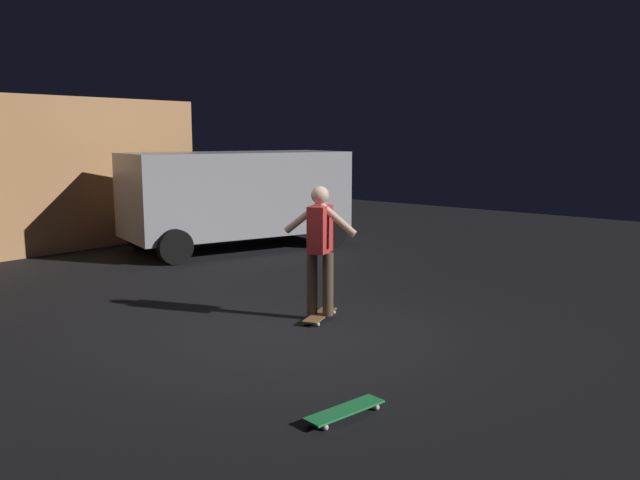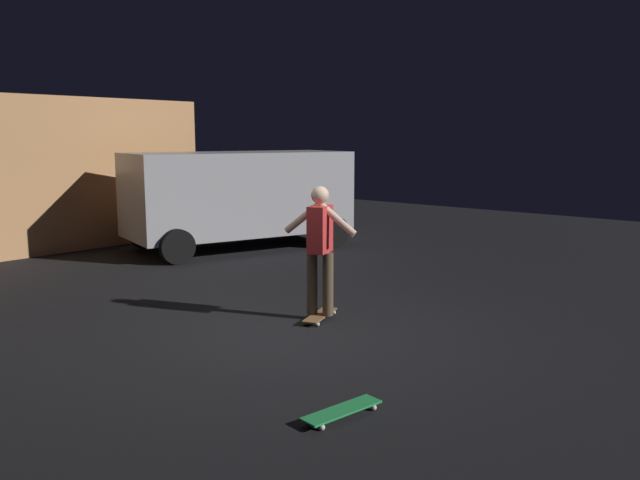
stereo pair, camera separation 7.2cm
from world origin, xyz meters
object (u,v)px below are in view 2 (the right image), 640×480
(parked_van, at_px, (239,194))
(skateboard_spare, at_px, (342,411))
(skater, at_px, (320,241))
(skateboard_ridden, at_px, (320,315))

(parked_van, relative_size, skateboard_spare, 6.19)
(skateboard_spare, bearing_deg, parked_van, 53.27)
(skater, bearing_deg, skateboard_ridden, 180.00)
(parked_van, distance_m, skater, 5.78)
(parked_van, xyz_separation_m, skateboard_ridden, (-3.07, -4.89, -1.11))
(parked_van, relative_size, skater, 2.97)
(parked_van, xyz_separation_m, skater, (-3.07, -4.89, -0.12))
(parked_van, distance_m, skateboard_ridden, 5.88)
(skateboard_ridden, bearing_deg, skateboard_spare, -135.67)
(parked_van, height_order, skater, parked_van)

